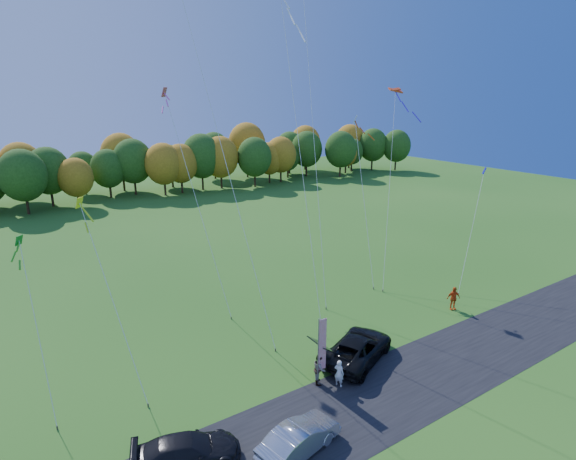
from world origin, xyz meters
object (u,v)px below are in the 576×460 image
person_east (453,298)px  feather_flag (321,344)px  black_suv (358,348)px  silver_sedan (299,439)px

person_east → feather_flag: size_ratio=0.44×
black_suv → person_east: 10.89m
black_suv → silver_sedan: black_suv is taller
black_suv → feather_flag: bearing=78.4°
silver_sedan → feather_flag: feather_flag is taller
feather_flag → silver_sedan: bearing=-137.8°
silver_sedan → person_east: person_east is taller
black_suv → person_east: person_east is taller
black_suv → person_east: bearing=-107.1°
black_suv → feather_flag: (-3.46, -0.74, 1.75)m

